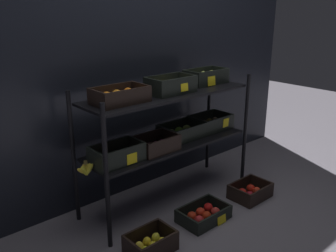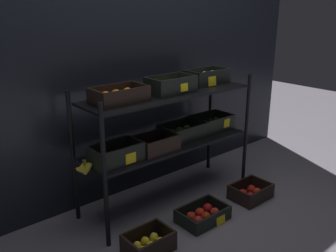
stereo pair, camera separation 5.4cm
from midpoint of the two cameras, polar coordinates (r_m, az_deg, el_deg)
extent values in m
plane|color=slate|center=(3.13, -0.50, -11.27)|extent=(10.00, 10.00, 0.00)
cube|color=black|center=(3.08, -5.74, 9.98)|extent=(3.82, 0.12, 2.20)
cylinder|color=black|center=(2.37, -10.22, -8.17)|extent=(0.03, 0.03, 1.00)
cylinder|color=black|center=(3.27, 11.50, -0.71)|extent=(0.03, 0.03, 1.00)
cylinder|color=black|center=(2.72, -15.06, -4.93)|extent=(0.03, 0.03, 1.00)
cylinder|color=black|center=(3.53, 5.89, 1.01)|extent=(0.03, 0.03, 1.00)
cube|color=black|center=(2.92, -0.53, -2.87)|extent=(1.39, 0.40, 0.02)
cube|color=black|center=(2.79, -0.55, 5.01)|extent=(1.39, 0.40, 0.02)
cube|color=black|center=(2.59, -8.53, -5.55)|extent=(0.36, 0.21, 0.01)
cube|color=black|center=(2.49, -7.37, -4.82)|extent=(0.36, 0.02, 0.12)
cube|color=black|center=(2.64, -9.75, -3.55)|extent=(0.36, 0.02, 0.12)
cube|color=black|center=(2.48, -11.92, -5.13)|extent=(0.02, 0.18, 0.12)
cube|color=black|center=(2.65, -5.50, -3.26)|extent=(0.02, 0.18, 0.12)
sphere|color=orange|center=(2.50, -10.17, -5.62)|extent=(0.06, 0.06, 0.06)
sphere|color=orange|center=(2.53, -8.84, -5.24)|extent=(0.06, 0.06, 0.06)
sphere|color=orange|center=(2.57, -7.51, -4.81)|extent=(0.06, 0.06, 0.06)
sphere|color=orange|center=(2.60, -6.37, -4.48)|extent=(0.06, 0.06, 0.06)
sphere|color=orange|center=(2.55, -10.77, -5.13)|extent=(0.06, 0.06, 0.06)
sphere|color=orange|center=(2.58, -9.63, -4.80)|extent=(0.06, 0.06, 0.06)
sphere|color=orange|center=(2.61, -8.28, -4.43)|extent=(0.06, 0.06, 0.06)
sphere|color=orange|center=(2.64, -7.05, -4.11)|extent=(0.06, 0.06, 0.06)
cube|color=yellow|center=(2.52, -6.24, -5.10)|extent=(0.08, 0.00, 0.08)
cube|color=black|center=(2.76, -2.45, -3.75)|extent=(0.32, 0.22, 0.01)
cube|color=black|center=(2.67, -1.05, -3.17)|extent=(0.32, 0.02, 0.11)
cube|color=black|center=(2.82, -3.80, -2.00)|extent=(0.32, 0.02, 0.11)
cube|color=black|center=(2.66, -4.98, -3.33)|extent=(0.02, 0.19, 0.11)
cube|color=black|center=(2.83, -0.10, -1.85)|extent=(0.02, 0.19, 0.11)
sphere|color=#612955|center=(2.68, -3.52, -3.85)|extent=(0.05, 0.05, 0.05)
sphere|color=#5B2E50|center=(2.71, -2.43, -3.51)|extent=(0.05, 0.05, 0.05)
sphere|color=#672D4A|center=(2.74, -1.56, -3.25)|extent=(0.05, 0.05, 0.05)
sphere|color=#672F57|center=(2.78, -0.58, -2.92)|extent=(0.05, 0.05, 0.05)
sphere|color=#5F2C50|center=(2.73, -4.31, -3.41)|extent=(0.05, 0.05, 0.05)
sphere|color=#581A44|center=(2.76, -3.43, -3.14)|extent=(0.05, 0.05, 0.05)
sphere|color=#681C4F|center=(2.80, -2.43, -2.80)|extent=(0.05, 0.05, 0.05)
sphere|color=#5E1856|center=(2.83, -1.50, -2.56)|extent=(0.05, 0.05, 0.05)
cube|color=black|center=(3.03, 1.65, -1.71)|extent=(0.36, 0.25, 0.01)
cube|color=black|center=(2.93, 3.19, -1.18)|extent=(0.36, 0.02, 0.11)
cube|color=black|center=(3.09, 0.21, -0.12)|extent=(0.36, 0.02, 0.11)
cube|color=black|center=(2.90, -0.83, -1.37)|extent=(0.02, 0.21, 0.11)
cube|color=black|center=(3.13, 3.98, 0.05)|extent=(0.02, 0.21, 0.11)
sphere|color=#8FC03C|center=(2.94, 0.92, -1.49)|extent=(0.07, 0.07, 0.07)
sphere|color=#92C043|center=(2.99, 2.17, -1.16)|extent=(0.07, 0.07, 0.07)
sphere|color=#7FB133|center=(3.05, 3.18, -0.76)|extent=(0.07, 0.07, 0.07)
sphere|color=#8BB146|center=(2.99, 0.00, -1.15)|extent=(0.07, 0.07, 0.07)
sphere|color=#86C534|center=(3.04, 1.22, -0.81)|extent=(0.07, 0.07, 0.07)
sphere|color=#98B246|center=(3.10, 2.43, -0.47)|extent=(0.07, 0.07, 0.07)
cube|color=black|center=(3.27, 6.11, -0.32)|extent=(0.36, 0.25, 0.01)
cube|color=black|center=(3.17, 7.69, 0.27)|extent=(0.36, 0.02, 0.12)
cube|color=black|center=(3.32, 4.68, 1.21)|extent=(0.36, 0.02, 0.12)
cube|color=black|center=(3.13, 4.01, 0.12)|extent=(0.02, 0.22, 0.12)
cube|color=black|center=(3.37, 8.14, 1.33)|extent=(0.02, 0.22, 0.12)
ellipsoid|color=brown|center=(3.16, 5.43, -0.20)|extent=(0.05, 0.05, 0.07)
ellipsoid|color=brown|center=(3.20, 6.17, 0.05)|extent=(0.05, 0.05, 0.07)
ellipsoid|color=brown|center=(3.26, 7.06, 0.33)|extent=(0.05, 0.05, 0.07)
ellipsoid|color=brown|center=(3.30, 7.88, 0.55)|extent=(0.05, 0.05, 0.07)
ellipsoid|color=brown|center=(3.21, 4.32, 0.16)|extent=(0.05, 0.05, 0.07)
ellipsoid|color=brown|center=(3.25, 5.20, 0.36)|extent=(0.05, 0.05, 0.07)
ellipsoid|color=brown|center=(3.31, 6.01, 0.64)|extent=(0.05, 0.05, 0.07)
ellipsoid|color=brown|center=(3.35, 6.87, 0.86)|extent=(0.05, 0.05, 0.07)
cube|color=yellow|center=(3.21, 8.56, 0.51)|extent=(0.07, 0.01, 0.08)
cube|color=black|center=(2.52, -8.09, 3.74)|extent=(0.37, 0.23, 0.01)
cube|color=black|center=(2.42, -6.75, 4.55)|extent=(0.37, 0.02, 0.10)
cube|color=black|center=(2.60, -9.45, 5.36)|extent=(0.37, 0.02, 0.10)
cube|color=black|center=(2.42, -11.69, 4.27)|extent=(0.02, 0.20, 0.10)
cube|color=black|center=(2.61, -4.86, 5.60)|extent=(0.02, 0.20, 0.10)
sphere|color=orange|center=(2.44, -9.45, 4.22)|extent=(0.07, 0.07, 0.07)
sphere|color=orange|center=(2.48, -7.70, 4.54)|extent=(0.07, 0.07, 0.07)
sphere|color=orange|center=(2.54, -6.19, 4.90)|extent=(0.07, 0.07, 0.07)
sphere|color=orange|center=(2.49, -10.16, 4.47)|extent=(0.07, 0.07, 0.07)
sphere|color=orange|center=(2.54, -8.58, 4.82)|extent=(0.07, 0.07, 0.07)
sphere|color=orange|center=(2.59, -6.83, 5.16)|extent=(0.07, 0.07, 0.07)
cube|color=black|center=(2.78, -0.12, 5.29)|extent=(0.36, 0.21, 0.01)
cube|color=black|center=(2.69, 1.28, 6.28)|extent=(0.36, 0.02, 0.12)
cube|color=black|center=(2.84, -1.45, 6.90)|extent=(0.36, 0.02, 0.12)
cube|color=black|center=(2.66, -2.94, 6.09)|extent=(0.02, 0.18, 0.12)
cube|color=black|center=(2.88, 2.49, 7.06)|extent=(0.02, 0.18, 0.12)
sphere|color=#D0C152|center=(2.69, -1.12, 5.76)|extent=(0.07, 0.07, 0.07)
sphere|color=#E4BD4C|center=(2.75, 0.23, 6.05)|extent=(0.07, 0.07, 0.07)
sphere|color=gold|center=(2.81, 1.57, 6.28)|extent=(0.07, 0.07, 0.07)
sphere|color=yellow|center=(2.74, -1.81, 5.99)|extent=(0.07, 0.07, 0.07)
sphere|color=gold|center=(2.80, -0.46, 6.25)|extent=(0.07, 0.07, 0.07)
sphere|color=#E5C147|center=(2.84, 0.91, 6.45)|extent=(0.07, 0.07, 0.07)
cube|color=yellow|center=(2.72, 2.02, 6.06)|extent=(0.07, 0.01, 0.06)
cube|color=black|center=(3.13, 5.42, 6.70)|extent=(0.37, 0.20, 0.01)
cube|color=black|center=(3.06, 6.72, 7.58)|extent=(0.37, 0.02, 0.11)
cube|color=black|center=(3.18, 4.23, 8.07)|extent=(0.37, 0.02, 0.11)
cube|color=black|center=(2.99, 3.07, 7.44)|extent=(0.02, 0.17, 0.11)
cube|color=black|center=(3.25, 7.64, 8.18)|extent=(0.02, 0.17, 0.11)
ellipsoid|color=tan|center=(3.04, 4.66, 7.36)|extent=(0.07, 0.07, 0.09)
ellipsoid|color=#B7B94E|center=(3.11, 5.74, 7.56)|extent=(0.07, 0.07, 0.09)
ellipsoid|color=#B1C050|center=(3.17, 6.86, 7.74)|extent=(0.07, 0.07, 0.09)
ellipsoid|color=#AAB44F|center=(3.07, 3.91, 7.50)|extent=(0.07, 0.07, 0.09)
ellipsoid|color=#A9BC56|center=(3.14, 5.05, 7.71)|extent=(0.07, 0.07, 0.09)
ellipsoid|color=#B0BC51|center=(3.20, 6.33, 7.88)|extent=(0.07, 0.07, 0.09)
cube|color=yellow|center=(3.03, 6.30, 7.01)|extent=(0.09, 0.01, 0.08)
cylinder|color=brown|center=(2.47, -13.37, -5.53)|extent=(0.02, 0.02, 0.02)
ellipsoid|color=yellow|center=(2.48, -13.79, -6.84)|extent=(0.09, 0.03, 0.07)
ellipsoid|color=yellow|center=(2.48, -13.52, -6.83)|extent=(0.07, 0.03, 0.09)
ellipsoid|color=yellow|center=(2.50, -13.47, -6.66)|extent=(0.05, 0.03, 0.09)
ellipsoid|color=yellow|center=(2.50, -13.24, -6.60)|extent=(0.05, 0.03, 0.09)
ellipsoid|color=yellow|center=(2.50, -13.02, -6.59)|extent=(0.07, 0.03, 0.09)
ellipsoid|color=yellow|center=(2.50, -12.79, -6.61)|extent=(0.08, 0.03, 0.08)
cube|color=black|center=(2.55, -3.35, -18.84)|extent=(0.31, 0.22, 0.01)
cube|color=black|center=(2.44, -1.84, -18.63)|extent=(0.31, 0.02, 0.13)
cube|color=black|center=(2.57, -4.82, -16.56)|extent=(0.31, 0.02, 0.13)
cube|color=black|center=(2.44, -6.27, -18.86)|extent=(0.02, 0.18, 0.13)
cube|color=black|center=(2.58, -0.69, -16.33)|extent=(0.02, 0.18, 0.13)
ellipsoid|color=yellow|center=(2.47, -4.21, -19.02)|extent=(0.06, 0.06, 0.08)
ellipsoid|color=yellow|center=(2.50, -2.98, -18.32)|extent=(0.06, 0.06, 0.08)
ellipsoid|color=yellow|center=(2.54, -1.55, -17.75)|extent=(0.06, 0.06, 0.08)
ellipsoid|color=yellow|center=(2.51, -5.15, -18.31)|extent=(0.06, 0.06, 0.08)
ellipsoid|color=yellow|center=(2.54, -3.93, -17.68)|extent=(0.06, 0.06, 0.08)
ellipsoid|color=yellow|center=(2.58, -2.54, -17.08)|extent=(0.06, 0.06, 0.08)
cube|color=black|center=(2.86, 4.99, -14.26)|extent=(0.37, 0.25, 0.01)
cube|color=black|center=(2.77, 6.82, -14.27)|extent=(0.37, 0.02, 0.09)
cube|color=black|center=(2.90, 3.33, -12.49)|extent=(0.37, 0.02, 0.09)
cube|color=black|center=(2.73, 2.32, -14.72)|extent=(0.02, 0.22, 0.09)
cube|color=black|center=(2.95, 7.49, -12.09)|extent=(0.02, 0.22, 0.09)
sphere|color=red|center=(2.77, 4.30, -14.47)|extent=(0.07, 0.07, 0.07)
sphere|color=red|center=(2.82, 5.50, -13.81)|extent=(0.07, 0.07, 0.07)
sphere|color=red|center=(2.88, 6.87, -13.17)|extent=(0.07, 0.07, 0.07)
sphere|color=red|center=(2.81, 3.18, -13.89)|extent=(0.07, 0.07, 0.07)
sphere|color=red|center=(2.86, 4.55, -13.28)|extent=(0.07, 0.07, 0.07)
sphere|color=red|center=(2.92, 5.76, -12.56)|extent=(0.07, 0.07, 0.07)
cube|color=yellow|center=(2.81, 7.82, -14.20)|extent=(0.09, 0.01, 0.08)
cube|color=black|center=(3.22, 12.16, -10.69)|extent=(0.33, 0.24, 0.01)
cube|color=black|center=(3.13, 13.93, -10.40)|extent=(0.33, 0.02, 0.11)
cube|color=black|center=(3.25, 10.62, -9.06)|extent=(0.33, 0.02, 0.11)
cube|color=black|center=(3.08, 10.47, -10.69)|extent=(0.02, 0.21, 0.11)
cube|color=black|center=(3.30, 13.88, -8.81)|extent=(0.02, 0.21, 0.11)
sphere|color=red|center=(3.14, 12.17, -10.56)|extent=(0.07, 0.07, 0.07)
sphere|color=red|center=(3.22, 13.23, -9.89)|extent=(0.07, 0.07, 0.07)
sphere|color=red|center=(3.17, 11.04, -10.16)|extent=(0.07, 0.07, 0.07)
sphere|color=red|center=(3.26, 12.33, -9.49)|extent=(0.07, 0.07, 0.07)
camera|label=1|loc=(0.03, -90.54, -0.18)|focal=39.04mm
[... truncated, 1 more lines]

